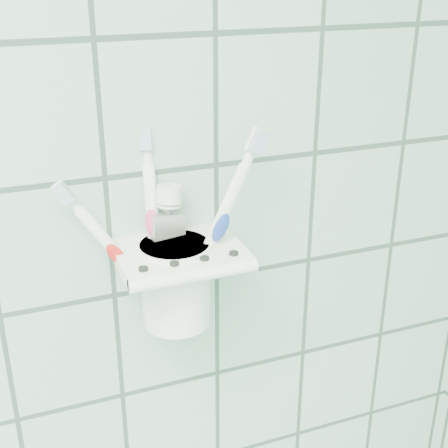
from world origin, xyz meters
name	(u,v)px	position (x,y,z in m)	size (l,w,h in m)	color
holder_bracket	(179,255)	(0.67, 1.15, 1.31)	(0.13, 0.11, 0.04)	white
cup	(176,280)	(0.66, 1.16, 1.28)	(0.08, 0.08, 0.09)	white
toothbrush_pink	(168,237)	(0.66, 1.15, 1.33)	(0.10, 0.03, 0.18)	white
toothbrush_blue	(156,231)	(0.64, 1.15, 1.34)	(0.02, 0.06, 0.20)	white
toothbrush_orange	(172,227)	(0.66, 1.14, 1.35)	(0.10, 0.03, 0.22)	white
toothpaste_tube	(163,242)	(0.65, 1.17, 1.32)	(0.05, 0.04, 0.14)	silver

